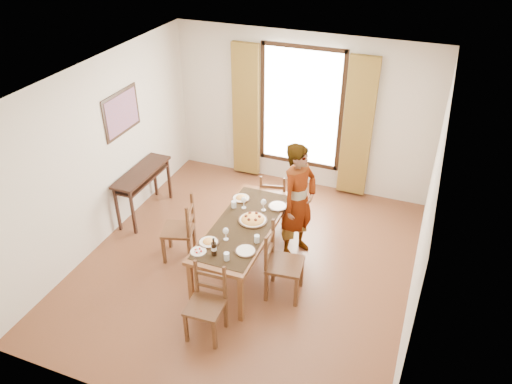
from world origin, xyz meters
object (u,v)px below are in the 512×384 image
(man, at_px, (298,202))
(pasta_platter, at_px, (253,218))
(dining_table, at_px, (243,229))
(console_table, at_px, (142,177))

(man, bearing_deg, pasta_platter, 158.64)
(pasta_platter, bearing_deg, dining_table, -124.74)
(dining_table, bearing_deg, pasta_platter, 55.26)
(console_table, height_order, dining_table, console_table)
(man, distance_m, pasta_platter, 0.71)
(console_table, bearing_deg, man, -1.49)
(console_table, distance_m, man, 2.61)
(dining_table, height_order, pasta_platter, pasta_platter)
(console_table, xyz_separation_m, dining_table, (2.03, -0.70, 0.00))
(dining_table, xyz_separation_m, man, (0.57, 0.63, 0.19))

